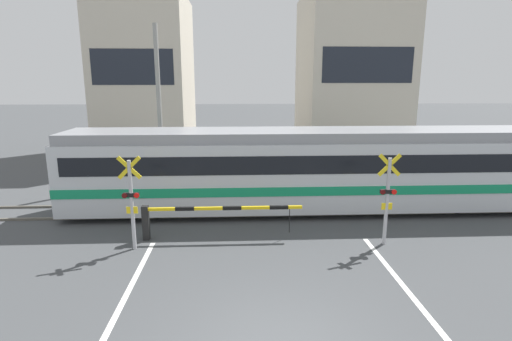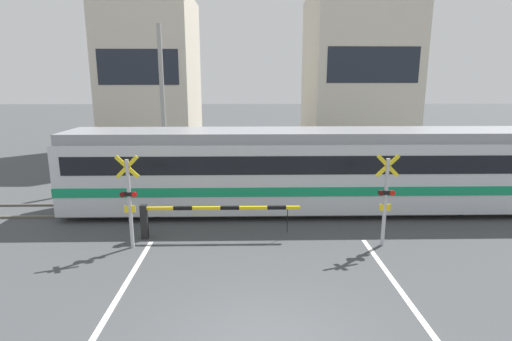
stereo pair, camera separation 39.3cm
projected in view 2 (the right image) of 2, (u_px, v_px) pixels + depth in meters
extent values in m
cube|color=#5B564C|center=(256.00, 215.00, 14.53)|extent=(50.00, 0.10, 0.08)
cube|color=#5B564C|center=(256.00, 204.00, 15.93)|extent=(50.00, 0.10, 0.08)
cube|color=white|center=(95.00, 335.00, 7.75)|extent=(0.14, 9.21, 0.01)
cube|color=white|center=(430.00, 331.00, 7.89)|extent=(0.14, 9.21, 0.01)
cube|color=silver|center=(308.00, 173.00, 14.96)|extent=(17.84, 2.67, 2.49)
cube|color=gray|center=(309.00, 135.00, 14.65)|extent=(17.66, 2.35, 0.36)
cube|color=#148C59|center=(308.00, 182.00, 15.04)|extent=(17.85, 2.73, 0.32)
cube|color=black|center=(308.00, 158.00, 14.84)|extent=(17.12, 2.71, 0.64)
cube|color=black|center=(66.00, 159.00, 14.65)|extent=(0.03, 1.87, 0.80)
cylinder|color=black|center=(157.00, 207.00, 14.38)|extent=(0.76, 0.12, 0.76)
cylinder|color=black|center=(165.00, 196.00, 15.78)|extent=(0.76, 0.12, 0.76)
cylinder|color=black|center=(460.00, 205.00, 14.61)|extent=(0.76, 0.12, 0.76)
cylinder|color=black|center=(442.00, 194.00, 16.01)|extent=(0.76, 0.12, 0.76)
cube|color=black|center=(144.00, 222.00, 12.41)|extent=(0.20, 0.20, 1.09)
cube|color=yellow|center=(222.00, 208.00, 12.36)|extent=(4.85, 0.09, 0.09)
cube|color=black|center=(183.00, 208.00, 12.34)|extent=(0.58, 0.10, 0.10)
cube|color=black|center=(230.00, 208.00, 12.37)|extent=(0.58, 0.10, 0.10)
cube|color=black|center=(277.00, 208.00, 12.40)|extent=(0.58, 0.10, 0.10)
cylinder|color=black|center=(287.00, 221.00, 12.50)|extent=(0.02, 0.02, 0.79)
cube|color=black|center=(333.00, 178.00, 18.05)|extent=(0.20, 0.20, 1.09)
cube|color=yellow|center=(279.00, 169.00, 17.91)|extent=(4.85, 0.09, 0.09)
cube|color=black|center=(306.00, 168.00, 17.93)|extent=(0.58, 0.10, 0.10)
cube|color=black|center=(274.00, 169.00, 17.90)|extent=(0.58, 0.10, 0.10)
cube|color=black|center=(241.00, 169.00, 17.87)|extent=(0.58, 0.10, 0.10)
cylinder|color=black|center=(234.00, 178.00, 17.96)|extent=(0.02, 0.02, 0.79)
cylinder|color=#B2B2B7|center=(130.00, 204.00, 11.57)|extent=(0.11, 0.11, 2.66)
cube|color=yellow|center=(127.00, 167.00, 11.32)|extent=(0.68, 0.04, 0.68)
cube|color=yellow|center=(127.00, 167.00, 11.32)|extent=(0.68, 0.04, 0.68)
cube|color=black|center=(129.00, 194.00, 11.50)|extent=(0.44, 0.12, 0.12)
cylinder|color=#4C0C0C|center=(122.00, 195.00, 11.42)|extent=(0.15, 0.03, 0.15)
cylinder|color=red|center=(134.00, 195.00, 11.43)|extent=(0.15, 0.03, 0.15)
cube|color=yellow|center=(130.00, 209.00, 11.58)|extent=(0.32, 0.03, 0.20)
cylinder|color=#B2B2B7|center=(385.00, 203.00, 11.72)|extent=(0.11, 0.11, 2.66)
cube|color=yellow|center=(388.00, 166.00, 11.48)|extent=(0.68, 0.04, 0.68)
cube|color=yellow|center=(388.00, 166.00, 11.48)|extent=(0.68, 0.04, 0.68)
cube|color=black|center=(386.00, 192.00, 11.65)|extent=(0.44, 0.12, 0.12)
cylinder|color=#4C0C0C|center=(381.00, 193.00, 11.58)|extent=(0.15, 0.03, 0.15)
cylinder|color=red|center=(393.00, 193.00, 11.58)|extent=(0.15, 0.03, 0.15)
cube|color=yellow|center=(385.00, 207.00, 11.73)|extent=(0.32, 0.03, 0.20)
cylinder|color=#33384C|center=(254.00, 169.00, 20.49)|extent=(0.13, 0.13, 0.76)
cylinder|color=#33384C|center=(257.00, 169.00, 20.50)|extent=(0.13, 0.13, 0.76)
cube|color=maroon|center=(255.00, 156.00, 20.34)|extent=(0.38, 0.22, 0.60)
sphere|color=tan|center=(255.00, 148.00, 20.25)|extent=(0.21, 0.21, 0.21)
cube|color=beige|center=(153.00, 77.00, 26.96)|extent=(5.65, 7.27, 10.22)
cube|color=#1E232D|center=(138.00, 67.00, 23.29)|extent=(4.74, 0.03, 2.04)
cube|color=beige|center=(356.00, 75.00, 27.22)|extent=(6.53, 7.27, 10.46)
cube|color=#1E232D|center=(373.00, 65.00, 23.55)|extent=(5.49, 0.03, 2.09)
cylinder|color=gray|center=(163.00, 104.00, 19.63)|extent=(0.22, 0.22, 7.48)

